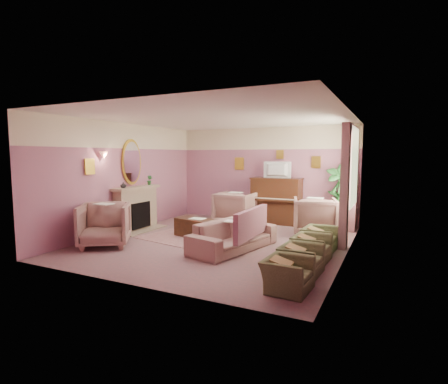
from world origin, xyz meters
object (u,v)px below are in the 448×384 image
at_px(floral_armchair_right, 315,214).
at_px(olive_chair_b, 301,255).
at_px(olive_chair_c, 311,244).
at_px(floral_armchair_left, 235,207).
at_px(floral_armchair_front, 104,222).
at_px(olive_chair_d, 320,235).
at_px(television, 276,168).
at_px(side_table, 339,217).
at_px(piano, 276,201).
at_px(coffee_table, 196,228).
at_px(sofa, 234,230).
at_px(olive_chair_a, 288,269).

height_order(floral_armchair_right, olive_chair_b, floral_armchair_right).
bearing_deg(olive_chair_c, olive_chair_b, -90.00).
bearing_deg(floral_armchair_left, floral_armchair_right, -8.05).
distance_m(floral_armchair_front, olive_chair_d, 4.62).
distance_m(floral_armchair_left, floral_armchair_front, 3.74).
height_order(television, floral_armchair_right, television).
bearing_deg(side_table, piano, 175.71).
bearing_deg(television, piano, 90.00).
bearing_deg(floral_armchair_front, floral_armchair_right, 38.02).
bearing_deg(coffee_table, floral_armchair_right, 29.44).
bearing_deg(sofa, olive_chair_a, -45.90).
relative_size(floral_armchair_left, floral_armchair_front, 1.00).
xyz_separation_m(olive_chair_a, olive_chair_c, (0.00, 1.64, 0.00)).
height_order(television, side_table, television).
bearing_deg(piano, television, -90.00).
height_order(coffee_table, olive_chair_d, olive_chair_d).
relative_size(floral_armchair_right, olive_chair_a, 1.41).
relative_size(floral_armchair_left, floral_armchair_right, 1.00).
distance_m(olive_chair_b, olive_chair_d, 1.64).
relative_size(coffee_table, olive_chair_a, 1.35).
distance_m(floral_armchair_left, olive_chair_d, 3.14).
distance_m(floral_armchair_left, side_table, 2.82).
distance_m(olive_chair_a, side_table, 4.71).
bearing_deg(sofa, olive_chair_c, -1.48).
relative_size(sofa, olive_chair_d, 2.85).
xyz_separation_m(television, olive_chair_c, (1.70, -3.16, -1.28)).
bearing_deg(coffee_table, television, 63.49).
height_order(floral_armchair_left, olive_chair_b, floral_armchair_left).
distance_m(floral_armchair_right, olive_chair_d, 1.38).
distance_m(floral_armchair_front, olive_chair_c, 4.38).
relative_size(floral_armchair_right, olive_chair_b, 1.41).
height_order(floral_armchair_front, olive_chair_c, floral_armchair_front).
bearing_deg(sofa, olive_chair_d, 25.51).
relative_size(television, floral_armchair_front, 0.77).
xyz_separation_m(olive_chair_d, side_table, (0.07, 2.25, 0.03)).
distance_m(sofa, floral_armchair_front, 2.82).
distance_m(piano, sofa, 3.17).
bearing_deg(olive_chair_c, sofa, 178.52).
distance_m(sofa, olive_chair_a, 2.34).
distance_m(television, floral_armchair_front, 4.94).
bearing_deg(coffee_table, olive_chair_b, -27.25).
distance_m(television, olive_chair_c, 3.81).
bearing_deg(television, olive_chair_d, -53.98).
xyz_separation_m(piano, olive_chair_c, (1.70, -3.21, -0.33)).
xyz_separation_m(floral_armchair_left, olive_chair_d, (2.67, -1.63, -0.20)).
relative_size(piano, floral_armchair_left, 1.34).
relative_size(television, olive_chair_b, 1.08).
height_order(floral_armchair_front, olive_chair_a, floral_armchair_front).
bearing_deg(olive_chair_b, coffee_table, 152.75).
relative_size(piano, floral_armchair_right, 1.34).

